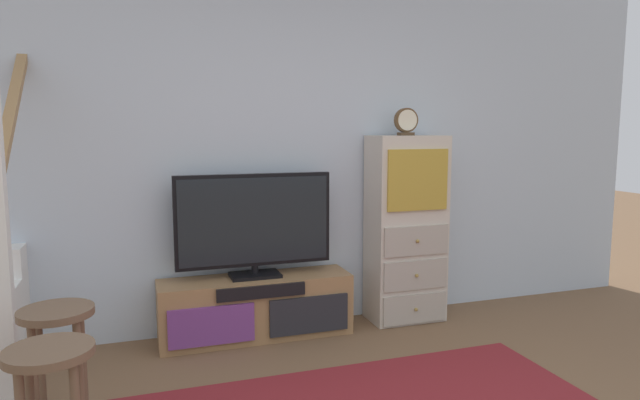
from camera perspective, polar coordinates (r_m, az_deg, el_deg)
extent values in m
cube|color=silver|center=(4.27, -3.56, 5.14)|extent=(6.40, 0.12, 2.70)
cube|color=#997047|center=(4.15, -6.56, -10.82)|extent=(1.38, 0.36, 0.45)
cube|color=#70387F|center=(3.93, -11.00, -12.53)|extent=(0.58, 0.02, 0.27)
cube|color=#232328|center=(4.07, -1.10, -11.68)|extent=(0.58, 0.02, 0.27)
cube|color=black|center=(3.92, -6.00, -9.34)|extent=(0.62, 0.02, 0.09)
cube|color=black|center=(4.10, -6.66, -7.62)|extent=(0.36, 0.22, 0.02)
cylinder|color=black|center=(4.09, -6.67, -7.05)|extent=(0.05, 0.05, 0.06)
cube|color=black|center=(4.02, -6.75, -2.05)|extent=(1.12, 0.05, 0.66)
cube|color=black|center=(3.99, -6.67, -2.11)|extent=(1.07, 0.01, 0.61)
cube|color=beige|center=(4.44, 8.76, -2.92)|extent=(0.58, 0.34, 1.46)
cube|color=#ADA497|center=(4.43, 9.69, -10.92)|extent=(0.53, 0.02, 0.22)
sphere|color=olive|center=(4.41, 9.80, -10.98)|extent=(0.03, 0.03, 0.03)
cube|color=#ADA497|center=(4.35, 9.77, -7.57)|extent=(0.53, 0.02, 0.22)
sphere|color=olive|center=(4.34, 9.88, -7.63)|extent=(0.03, 0.03, 0.03)
cube|color=#ADA497|center=(4.29, 9.84, -4.12)|extent=(0.53, 0.02, 0.22)
sphere|color=olive|center=(4.28, 9.96, -4.17)|extent=(0.03, 0.03, 0.03)
cube|color=#B79333|center=(4.22, 9.98, 2.03)|extent=(0.49, 0.02, 0.46)
cube|color=#4C3823|center=(4.33, 8.76, 6.70)|extent=(0.11, 0.08, 0.02)
cylinder|color=brown|center=(4.34, 8.79, 8.07)|extent=(0.18, 0.04, 0.18)
cylinder|color=beige|center=(4.31, 8.95, 8.07)|extent=(0.16, 0.01, 0.16)
cube|color=white|center=(3.19, -29.92, -4.78)|extent=(0.09, 0.09, 1.80)
cube|color=#9E7547|center=(3.77, -28.79, 9.27)|extent=(0.06, 1.33, 0.99)
cylinder|color=brown|center=(2.48, -25.99, -13.80)|extent=(0.34, 0.34, 0.03)
cylinder|color=brown|center=(2.97, -27.10, -17.17)|extent=(0.04, 0.04, 0.65)
cylinder|color=brown|center=(2.95, -23.34, -17.16)|extent=(0.04, 0.04, 0.65)
cylinder|color=brown|center=(3.14, -26.59, -15.78)|extent=(0.04, 0.04, 0.65)
cylinder|color=brown|center=(3.12, -23.06, -15.75)|extent=(0.04, 0.04, 0.65)
cylinder|color=brown|center=(2.93, -25.39, -10.33)|extent=(0.34, 0.34, 0.03)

